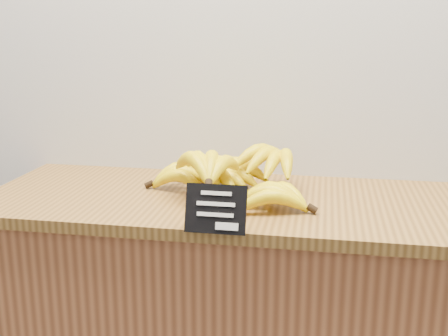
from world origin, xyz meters
TOP-DOWN VIEW (x-y plane):
  - counter_top at (-0.16, 2.75)m, footprint 1.30×0.54m
  - chalkboard_sign at (-0.14, 2.48)m, footprint 0.14×0.04m
  - banana_pile at (-0.14, 2.76)m, footprint 0.47×0.42m

SIDE VIEW (x-z plane):
  - counter_top at x=-0.16m, z-range 0.90..0.93m
  - chalkboard_sign at x=-0.14m, z-range 0.93..1.04m
  - banana_pile at x=-0.14m, z-range 0.92..1.05m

